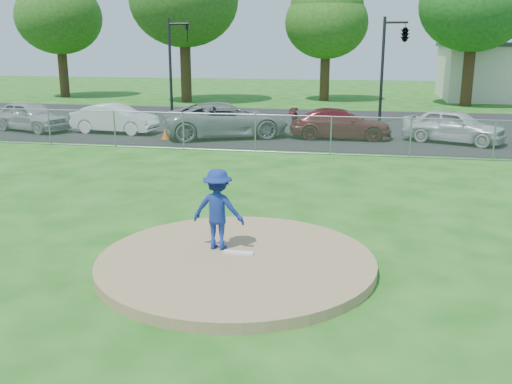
% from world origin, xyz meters
% --- Properties ---
extents(ground, '(120.00, 120.00, 0.00)m').
position_xyz_m(ground, '(0.00, 10.00, 0.00)').
color(ground, '#175212').
rests_on(ground, ground).
extents(pitchers_mound, '(5.40, 5.40, 0.20)m').
position_xyz_m(pitchers_mound, '(0.00, 0.00, 0.10)').
color(pitchers_mound, '#8F724E').
rests_on(pitchers_mound, ground).
extents(pitching_rubber, '(0.60, 0.15, 0.04)m').
position_xyz_m(pitching_rubber, '(0.00, 0.20, 0.22)').
color(pitching_rubber, white).
rests_on(pitching_rubber, pitchers_mound).
extents(chain_link_fence, '(40.00, 0.06, 1.50)m').
position_xyz_m(chain_link_fence, '(0.00, 12.00, 0.75)').
color(chain_link_fence, gray).
rests_on(chain_link_fence, ground).
extents(parking_lot, '(50.00, 8.00, 0.01)m').
position_xyz_m(parking_lot, '(0.00, 16.50, 0.01)').
color(parking_lot, black).
rests_on(parking_lot, ground).
extents(street, '(60.00, 7.00, 0.01)m').
position_xyz_m(street, '(0.00, 24.00, 0.00)').
color(street, black).
rests_on(street, ground).
extents(tree_far_left, '(6.72, 6.72, 10.74)m').
position_xyz_m(tree_far_left, '(-22.00, 33.00, 7.06)').
color(tree_far_left, '#372414').
rests_on(tree_far_left, ground).
extents(tree_center, '(6.16, 6.16, 9.84)m').
position_xyz_m(tree_center, '(-1.00, 34.00, 6.47)').
color(tree_center, '#3A2615').
rests_on(tree_center, ground).
extents(traffic_signal_left, '(1.28, 0.20, 5.60)m').
position_xyz_m(traffic_signal_left, '(-8.76, 22.00, 3.36)').
color(traffic_signal_left, black).
rests_on(traffic_signal_left, ground).
extents(traffic_signal_center, '(1.42, 2.48, 5.60)m').
position_xyz_m(traffic_signal_center, '(3.97, 22.00, 4.61)').
color(traffic_signal_center, black).
rests_on(traffic_signal_center, ground).
extents(pitcher, '(1.09, 0.67, 1.64)m').
position_xyz_m(pitcher, '(-0.47, 0.45, 1.02)').
color(pitcher, navy).
rests_on(pitcher, pitchers_mound).
extents(traffic_cone, '(0.34, 0.34, 0.66)m').
position_xyz_m(traffic_cone, '(-6.60, 14.29, 0.34)').
color(traffic_cone, orange).
rests_on(traffic_cone, parking_lot).
extents(parked_car_silver, '(4.63, 2.99, 1.47)m').
position_xyz_m(parked_car_silver, '(-14.02, 15.43, 0.74)').
color(parked_car_silver, '#A5A5A9').
rests_on(parked_car_silver, parking_lot).
extents(parked_car_white, '(4.29, 1.79, 1.38)m').
position_xyz_m(parked_car_white, '(-9.63, 15.60, 0.70)').
color(parked_car_white, white).
rests_on(parked_car_white, parking_lot).
extents(parked_car_gray, '(6.32, 4.76, 1.59)m').
position_xyz_m(parked_car_gray, '(-4.05, 15.39, 0.81)').
color(parked_car_gray, gray).
rests_on(parked_car_gray, parking_lot).
extents(parked_car_darkred, '(4.72, 2.09, 1.35)m').
position_xyz_m(parked_car_darkred, '(1.15, 16.04, 0.68)').
color(parked_car_darkred, '#5A161C').
rests_on(parked_car_darkred, parking_lot).
extents(parked_car_pearl, '(4.65, 3.25, 1.47)m').
position_xyz_m(parked_car_pearl, '(6.07, 15.81, 0.75)').
color(parked_car_pearl, silver).
rests_on(parked_car_pearl, parking_lot).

